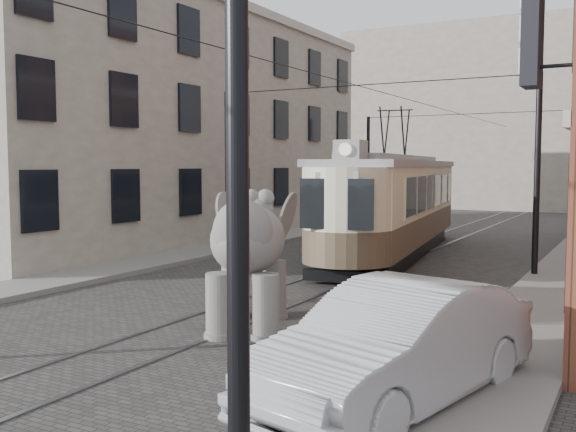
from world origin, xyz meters
The scene contains 10 objects.
ground centered at (0.00, 0.00, 0.00)m, with size 120.00×120.00×0.00m, color #3D3B38.
tram_rails centered at (0.00, 0.00, 0.01)m, with size 1.54×80.00×0.02m, color slate, non-canonical shape.
sidewalk_right centered at (6.00, 0.00, 0.07)m, with size 2.00×60.00×0.15m, color slate.
sidewalk_left centered at (-6.50, 0.00, 0.07)m, with size 2.00×60.00×0.15m, color slate.
stucco_building centered at (-11.00, 10.00, 5.00)m, with size 7.00×24.00×10.00m, color gray.
distant_block centered at (0.00, 40.00, 7.00)m, with size 28.00×10.00×14.00m, color gray.
catenary centered at (-0.20, 5.00, 3.00)m, with size 11.00×30.20×6.00m, color black, non-canonical shape.
tram centered at (-0.13, 8.76, 2.69)m, with size 2.79×13.54×5.37m, color beige, non-canonical shape.
elephant centered at (0.89, -2.96, 1.41)m, with size 2.53×4.59×2.81m, color slate, non-canonical shape.
parked_car centered at (5.03, -5.67, 0.84)m, with size 1.80×5.12×1.69m, color #A3A3A8.
Camera 1 is at (7.97, -14.27, 3.33)m, focal length 41.01 mm.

